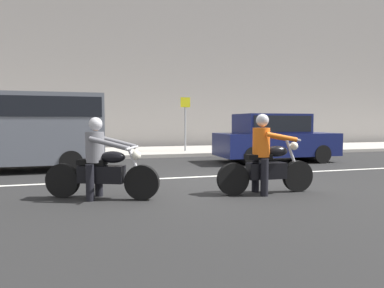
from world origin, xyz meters
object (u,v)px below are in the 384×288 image
motorcycle_with_rider_gray (101,166)px  parked_van_slate_gray (18,126)px  parked_sedan_navy (274,138)px  street_sign_post (185,118)px  motorcycle_with_rider_orange_stripe (266,161)px

motorcycle_with_rider_gray → parked_van_slate_gray: 4.97m
parked_van_slate_gray → parked_sedan_navy: bearing=-0.3°
motorcycle_with_rider_gray → street_sign_post: 8.98m
parked_van_slate_gray → street_sign_post: 7.09m
motorcycle_with_rider_orange_stripe → parked_van_slate_gray: bearing=138.8°
motorcycle_with_rider_orange_stripe → parked_van_slate_gray: parked_van_slate_gray is taller
motorcycle_with_rider_orange_stripe → street_sign_post: 8.59m
street_sign_post → parked_van_slate_gray: bearing=-148.2°
parked_van_slate_gray → street_sign_post: street_sign_post is taller
motorcycle_with_rider_gray → motorcycle_with_rider_orange_stripe: size_ratio=1.00×
parked_sedan_navy → parked_van_slate_gray: 8.34m
motorcycle_with_rider_gray → street_sign_post: bearing=65.2°
parked_sedan_navy → parked_van_slate_gray: (-8.33, 0.05, 0.44)m
motorcycle_with_rider_orange_stripe → parked_sedan_navy: (2.87, 4.74, 0.22)m
motorcycle_with_rider_gray → motorcycle_with_rider_orange_stripe: (3.18, -0.42, 0.03)m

